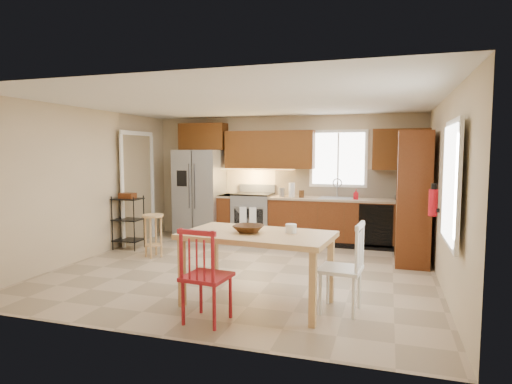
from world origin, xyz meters
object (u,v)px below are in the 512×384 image
Objects in this scene: bar_stool at (153,236)px; dining_table at (257,269)px; refrigerator at (200,194)px; chair_white at (341,267)px; chair_red at (207,275)px; table_jar at (291,231)px; range_stove at (253,217)px; utility_cart at (128,222)px; soap_bottle at (356,194)px; fire_extinguisher at (433,203)px; pantry at (413,198)px; table_bowl at (249,233)px.

dining_table is at bearing -52.80° from bar_stool.
refrigerator is 4.74m from chair_white.
refrigerator is 4.57m from chair_red.
chair_red is 1.11m from table_jar.
range_stove is 0.94× the size of utility_cart.
soap_bottle reaches higher than chair_white.
range_stove is 3.71m from dining_table.
table_jar is 0.22× the size of bar_stool.
chair_white is 1.38× the size of bar_stool.
refrigerator is 3.18m from soap_bottle.
fire_extinguisher is at bearing -24.52° from refrigerator.
range_stove is 3.19m from pantry.
table_jar is at bearing -65.70° from range_stove.
dining_table is 3.74m from utility_cart.
pantry is 2.15× the size of utility_cart.
chair_red is 3.04m from bar_stool.
table_jar is (-1.64, -1.38, -0.23)m from fire_extinguisher.
soap_bottle is at bearing 81.64° from table_jar.
chair_red is at bearing -110.53° from table_bowl.
soap_bottle is at bearing 11.36° from bar_stool.
chair_white is at bearing 33.80° from chair_red.
dining_table is at bearing -35.09° from utility_cart.
refrigerator is 5.06× the size of fire_extinguisher.
refrigerator is 1.90m from bar_stool.
table_bowl is 2.82m from bar_stool.
refrigerator is 4.30m from table_jar.
range_stove is at bearing 147.38° from fire_extinguisher.
chair_white reaches higher than utility_cart.
pantry is 1.23× the size of dining_table.
chair_white is 4.54m from utility_cart.
chair_white is 1.11m from table_bowl.
refrigerator is 2.50× the size of bar_stool.
chair_red is 2.90× the size of table_bowl.
table_jar is at bearing 21.45° from dining_table.
soap_bottle is (2.03, -0.08, 0.54)m from range_stove.
soap_bottle is 0.11× the size of dining_table.
pantry is at bearing -18.29° from range_stove.
table_jar is (0.48, 0.11, 0.03)m from table_bowl.
chair_white is 1.02× the size of utility_cart.
utility_cart is at bearing 133.32° from bar_stool.
chair_white is 0.69m from table_jar.
table_bowl is 3.67m from utility_cart.
dining_table is 0.74m from chair_red.
soap_bottle is 1.20× the size of table_jar.
chair_white is at bearing 2.71° from table_bowl.
chair_white is 3.66m from bar_stool.
table_jar is at bearing -120.66° from pantry.
chair_red is at bearing -64.41° from refrigerator.
pantry is 5.83× the size of fire_extinguisher.
chair_white reaches higher than bar_stool.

